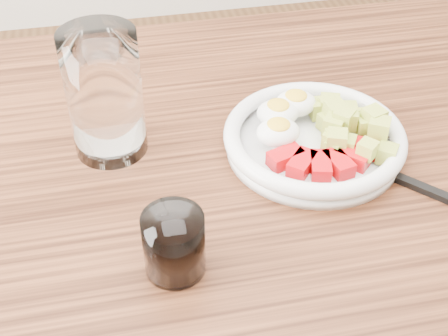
{
  "coord_description": "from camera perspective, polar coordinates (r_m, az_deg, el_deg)",
  "views": [
    {
      "loc": [
        -0.13,
        -0.55,
        1.29
      ],
      "look_at": [
        -0.01,
        0.01,
        0.8
      ],
      "focal_mm": 50.0,
      "sensor_mm": 36.0,
      "label": 1
    }
  ],
  "objects": [
    {
      "name": "dining_table",
      "position": [
        0.84,
        0.81,
        -7.1
      ],
      "size": [
        1.5,
        0.9,
        0.77
      ],
      "color": "brown",
      "rests_on": "ground"
    },
    {
      "name": "bowl",
      "position": [
        0.83,
        8.3,
        2.93
      ],
      "size": [
        0.24,
        0.24,
        0.06
      ],
      "color": "white",
      "rests_on": "dining_table"
    },
    {
      "name": "water_glass",
      "position": [
        0.8,
        -10.87,
        6.64
      ],
      "size": [
        0.1,
        0.1,
        0.17
      ],
      "primitive_type": "cylinder",
      "color": "white",
      "rests_on": "dining_table"
    },
    {
      "name": "coffee_glass",
      "position": [
        0.66,
        -4.59,
        -6.96
      ],
      "size": [
        0.07,
        0.07,
        0.08
      ],
      "color": "white",
      "rests_on": "dining_table"
    }
  ]
}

